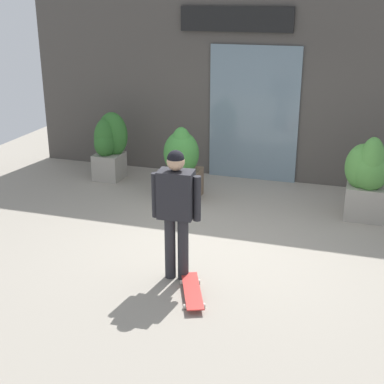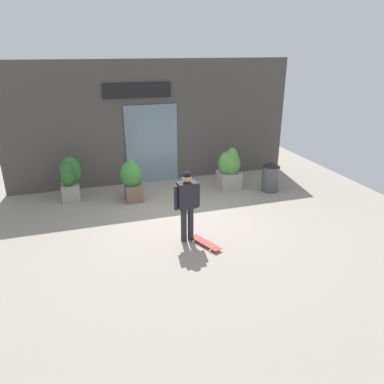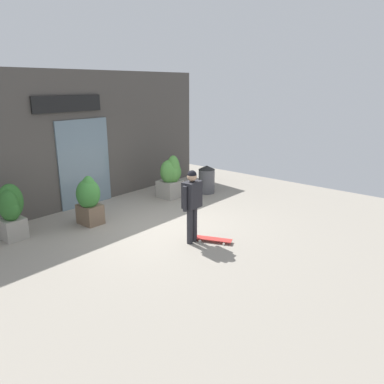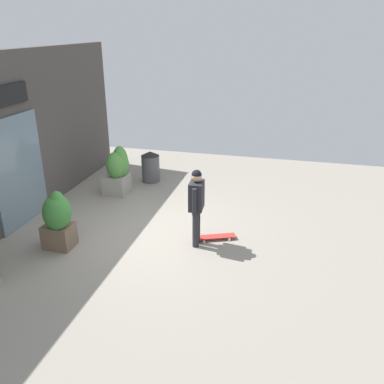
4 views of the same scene
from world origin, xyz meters
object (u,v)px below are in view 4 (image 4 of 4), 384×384
at_px(planter_box_mid, 118,170).
at_px(planter_box_right, 58,218).
at_px(trash_bin, 151,166).
at_px(skateboarder, 196,201).
at_px(skateboard, 216,237).

bearing_deg(planter_box_mid, planter_box_right, -179.48).
distance_m(planter_box_right, trash_bin, 4.04).
distance_m(skateboarder, planter_box_mid, 3.37).
relative_size(skateboarder, trash_bin, 1.82).
bearing_deg(trash_bin, skateboarder, -146.69).
bearing_deg(trash_bin, skateboard, -139.84).
distance_m(planter_box_right, planter_box_mid, 2.90).
xyz_separation_m(planter_box_mid, trash_bin, (1.10, -0.50, -0.23)).
bearing_deg(skateboarder, planter_box_mid, 137.02).
height_order(planter_box_right, planter_box_mid, planter_box_mid).
xyz_separation_m(skateboarder, planter_box_mid, (2.11, 2.61, -0.30)).
bearing_deg(skateboarder, skateboard, 37.39).
bearing_deg(skateboard, planter_box_mid, 125.62).
height_order(skateboarder, trash_bin, skateboarder).
xyz_separation_m(skateboarder, planter_box_right, (-0.79, 2.59, -0.32)).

